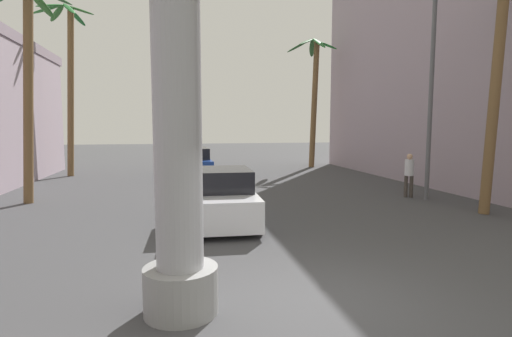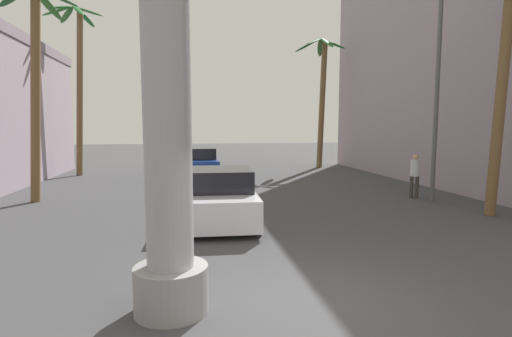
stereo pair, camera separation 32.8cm
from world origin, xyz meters
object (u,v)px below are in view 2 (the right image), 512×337
Objects in this scene: palm_tree_mid_left at (33,65)px; palm_tree_far_right at (322,90)px; palm_tree_far_left at (78,69)px; palm_tree_near_right at (502,37)px; pedestrian_mid_right at (415,172)px; car_far at (199,162)px; street_lamp at (430,75)px; traffic_light_mast at (33,51)px; car_lead at (219,197)px.

palm_tree_far_right is (14.28, 10.05, 0.24)m from palm_tree_mid_left.
palm_tree_far_left is 1.09× the size of palm_tree_far_right.
palm_tree_far_left reaches higher than palm_tree_far_right.
palm_tree_near_right is 4.78× the size of pedestrian_mid_right.
car_far is 0.60× the size of palm_tree_mid_left.
street_lamp is 0.82× the size of palm_tree_far_left.
palm_tree_mid_left is at bearing 170.18° from street_lamp.
palm_tree_far_left is 18.29m from pedestrian_mid_right.
traffic_light_mast is at bearing -164.07° from pedestrian_mid_right.
palm_tree_far_right is at bearing 21.07° from car_far.
palm_tree_far_right is 12.60m from pedestrian_mid_right.
street_lamp is 3.64m from pedestrian_mid_right.
pedestrian_mid_right is (14.50, -10.03, -4.90)m from palm_tree_far_left.
car_far is at bearing 70.94° from traffic_light_mast.
traffic_light_mast is 0.82× the size of palm_tree_mid_left.
palm_tree_mid_left is (-1.81, 5.29, 0.40)m from traffic_light_mast.
street_lamp is 0.95× the size of palm_tree_near_right.
street_lamp is at bearing -36.13° from palm_tree_far_left.
pedestrian_mid_right is at bearing 96.41° from street_lamp.
palm_tree_mid_left is at bearing -131.21° from car_far.
car_lead is at bearing -167.41° from street_lamp.
palm_tree_far_left reaches higher than traffic_light_mast.
car_lead is at bearing -163.10° from pedestrian_mid_right.
car_far is 2.74× the size of pedestrian_mid_right.
palm_tree_mid_left is at bearing -86.33° from palm_tree_far_left.
car_far is 11.79m from pedestrian_mid_right.
palm_tree_far_left is at bearing 143.87° from street_lamp.
palm_tree_far_right is (8.01, 14.21, 4.49)m from car_lead.
traffic_light_mast is 19.79m from palm_tree_far_right.
palm_tree_far_left reaches higher than palm_tree_mid_left.
traffic_light_mast is 3.76× the size of pedestrian_mid_right.
street_lamp is at bearing 12.59° from car_lead.
palm_tree_far_left is at bearing -172.89° from palm_tree_far_right.
car_lead is 16.92m from palm_tree_far_right.
car_lead is (4.46, 1.13, -3.84)m from traffic_light_mast.
car_far is at bearing -158.93° from palm_tree_far_right.
palm_tree_mid_left is at bearing 172.56° from pedestrian_mid_right.
traffic_light_mast is 1.37× the size of car_far.
palm_tree_far_left reaches higher than palm_tree_near_right.
palm_tree_far_right is (-0.51, 14.88, -0.24)m from palm_tree_near_right.
palm_tree_near_right is at bearing -74.70° from pedestrian_mid_right.
palm_tree_far_right is at bearing 7.11° from palm_tree_far_left.
palm_tree_near_right is 0.95× the size of palm_tree_far_right.
palm_tree_near_right is at bearing 2.06° from traffic_light_mast.
car_lead is 1.04× the size of car_far.
street_lamp is 0.99× the size of palm_tree_mid_left.
car_lead is at bearing 175.54° from palm_tree_near_right.
street_lamp is at bearing 107.44° from palm_tree_near_right.
car_lead is 11.03m from car_far.
car_lead and car_far have the same top height.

